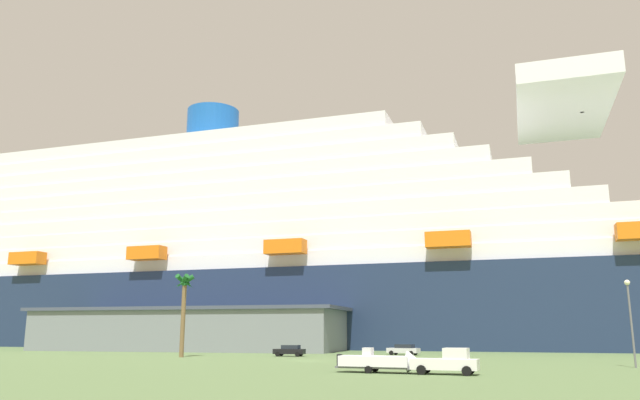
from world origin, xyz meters
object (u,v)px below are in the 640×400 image
at_px(palm_tree, 184,293).
at_px(street_lamp, 630,311).
at_px(parked_car_silver_sedan, 404,349).
at_px(parked_car_black_coupe, 290,350).
at_px(cruise_ship, 300,262).
at_px(small_boat_on_trailer, 383,362).
at_px(pickup_truck, 448,362).

distance_m(palm_tree, street_lamp, 56.17).
height_order(parked_car_silver_sedan, parked_car_black_coupe, same).
bearing_deg(cruise_ship, parked_car_black_coupe, -72.54).
relative_size(small_boat_on_trailer, parked_car_black_coupe, 1.92).
relative_size(cruise_ship, palm_tree, 19.01).
height_order(pickup_truck, parked_car_black_coupe, pickup_truck).
bearing_deg(palm_tree, pickup_truck, -30.99).
height_order(pickup_truck, parked_car_silver_sedan, pickup_truck).
xyz_separation_m(cruise_ship, palm_tree, (1.02, -52.72, -9.89)).
distance_m(street_lamp, parked_car_silver_sedan, 37.18).
distance_m(cruise_ship, parked_car_silver_sedan, 49.73).
bearing_deg(pickup_truck, parked_car_silver_sedan, 104.73).
distance_m(small_boat_on_trailer, street_lamp, 27.29).
relative_size(palm_tree, street_lamp, 1.32).
bearing_deg(cruise_ship, pickup_truck, -62.44).
height_order(palm_tree, street_lamp, palm_tree).
relative_size(street_lamp, parked_car_silver_sedan, 1.73).
distance_m(cruise_ship, small_boat_on_trailer, 84.66).
bearing_deg(street_lamp, small_boat_on_trailer, -146.97).
distance_m(small_boat_on_trailer, parked_car_silver_sedan, 39.67).
bearing_deg(pickup_truck, palm_tree, 149.01).
xyz_separation_m(palm_tree, street_lamp, (55.49, -8.10, -3.24)).
bearing_deg(cruise_ship, small_boat_on_trailer, -65.77).
distance_m(cruise_ship, parked_car_black_coupe, 50.90).
distance_m(pickup_truck, street_lamp, 23.10).
bearing_deg(parked_car_silver_sedan, pickup_truck, -75.27).
distance_m(pickup_truck, parked_car_silver_sedan, 41.14).
bearing_deg(palm_tree, cruise_ship, 91.11).
xyz_separation_m(street_lamp, parked_car_silver_sedan, (-27.37, 24.72, -4.77)).
relative_size(pickup_truck, palm_tree, 0.50).
xyz_separation_m(palm_tree, parked_car_black_coupe, (13.27, 7.27, -8.02)).
distance_m(small_boat_on_trailer, parked_car_black_coupe, 35.90).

